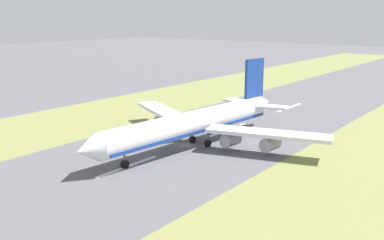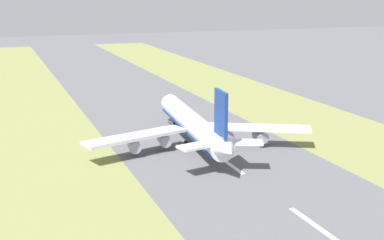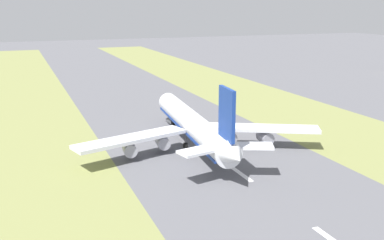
% 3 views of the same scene
% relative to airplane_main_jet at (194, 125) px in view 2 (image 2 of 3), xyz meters
% --- Properties ---
extents(ground_plane, '(800.00, 800.00, 0.00)m').
position_rel_airplane_main_jet_xyz_m(ground_plane, '(2.51, 1.36, -6.02)').
color(ground_plane, '#56565B').
extents(grass_median_west, '(40.00, 600.00, 0.01)m').
position_rel_airplane_main_jet_xyz_m(grass_median_west, '(-42.49, 1.36, -6.02)').
color(grass_median_west, olive).
rests_on(grass_median_west, ground).
extents(grass_median_east, '(40.00, 600.00, 0.01)m').
position_rel_airplane_main_jet_xyz_m(grass_median_east, '(47.51, 1.36, -6.02)').
color(grass_median_east, olive).
rests_on(grass_median_east, ground).
extents(centreline_dash_near, '(1.20, 18.00, 0.01)m').
position_rel_airplane_main_jet_xyz_m(centreline_dash_near, '(2.51, -58.10, -6.01)').
color(centreline_dash_near, silver).
rests_on(centreline_dash_near, ground).
extents(centreline_dash_mid, '(1.20, 18.00, 0.01)m').
position_rel_airplane_main_jet_xyz_m(centreline_dash_mid, '(2.51, -18.10, -6.01)').
color(centreline_dash_mid, silver).
rests_on(centreline_dash_mid, ground).
extents(centreline_dash_far, '(1.20, 18.00, 0.01)m').
position_rel_airplane_main_jet_xyz_m(centreline_dash_far, '(2.51, 21.90, -6.01)').
color(centreline_dash_far, silver).
rests_on(centreline_dash_far, ground).
extents(airplane_main_jet, '(63.86, 67.22, 20.20)m').
position_rel_airplane_main_jet_xyz_m(airplane_main_jet, '(0.00, 0.00, 0.00)').
color(airplane_main_jet, silver).
rests_on(airplane_main_jet, ground).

